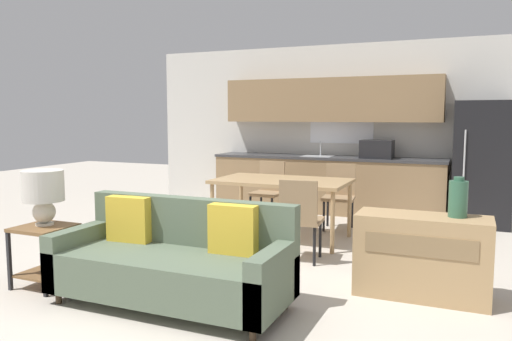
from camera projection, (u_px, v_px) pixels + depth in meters
The scene contains 13 objects.
ground_plane at pixel (187, 301), 4.18m from camera, with size 20.00×20.00×0.00m, color beige.
wall_back at pixel (332, 128), 8.25m from camera, with size 6.40×0.07×2.70m.
kitchen_counter at pixel (328, 160), 8.03m from camera, with size 3.71×0.65×2.15m.
refrigerator at pixel (482, 164), 7.02m from camera, with size 0.77×0.77×1.75m.
dining_table at pixel (282, 184), 6.23m from camera, with size 1.65×0.97×0.75m.
couch at pixel (175, 262), 4.11m from camera, with size 1.95×0.80×0.84m.
side_table at pixel (45, 246), 4.51m from camera, with size 0.46×0.46×0.56m.
table_lamp at pixel (43, 191), 4.50m from camera, with size 0.37×0.37×0.50m.
credenza at pixel (422, 256), 4.25m from camera, with size 1.10×0.45×0.71m.
vase at pixel (458, 198), 4.13m from camera, with size 0.15×0.15×0.34m.
dining_chair_near_right at pixel (300, 216), 5.24m from camera, with size 0.46×0.46×0.89m.
dining_chair_far_right at pixel (339, 193), 6.83m from camera, with size 0.47×0.47×0.89m.
dining_chair_far_left at pixel (269, 189), 7.23m from camera, with size 0.45×0.45×0.89m.
Camera 1 is at (2.13, -3.47, 1.54)m, focal length 35.00 mm.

